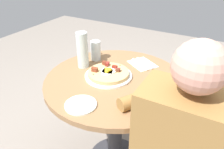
# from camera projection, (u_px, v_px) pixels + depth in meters

# --- Properties ---
(dining_table) EXTENTS (0.84, 0.84, 0.71)m
(dining_table) POSITION_uv_depth(u_px,v_px,m) (115.00, 101.00, 1.38)
(dining_table) COLOR olive
(dining_table) RESTS_ON ground_plane
(pizza_plate) EXTENTS (0.28, 0.28, 0.01)m
(pizza_plate) POSITION_uv_depth(u_px,v_px,m) (109.00, 75.00, 1.31)
(pizza_plate) COLOR white
(pizza_plate) RESTS_ON dining_table
(breakfast_pizza) EXTENTS (0.25, 0.25, 0.05)m
(breakfast_pizza) POSITION_uv_depth(u_px,v_px,m) (108.00, 72.00, 1.30)
(breakfast_pizza) COLOR tan
(breakfast_pizza) RESTS_ON pizza_plate
(bread_plate) EXTENTS (0.16, 0.16, 0.01)m
(bread_plate) POSITION_uv_depth(u_px,v_px,m) (81.00, 105.00, 1.07)
(bread_plate) COLOR silver
(bread_plate) RESTS_ON dining_table
(napkin) EXTENTS (0.22, 0.21, 0.00)m
(napkin) POSITION_uv_depth(u_px,v_px,m) (142.00, 64.00, 1.45)
(napkin) COLOR white
(napkin) RESTS_ON dining_table
(fork) EXTENTS (0.16, 0.11, 0.00)m
(fork) POSITION_uv_depth(u_px,v_px,m) (145.00, 63.00, 1.46)
(fork) COLOR silver
(fork) RESTS_ON napkin
(knife) EXTENTS (0.16, 0.11, 0.00)m
(knife) POSITION_uv_depth(u_px,v_px,m) (140.00, 64.00, 1.44)
(knife) COLOR silver
(knife) RESTS_ON napkin
(water_glass) EXTENTS (0.07, 0.07, 0.13)m
(water_glass) POSITION_uv_depth(u_px,v_px,m) (96.00, 51.00, 1.48)
(water_glass) COLOR silver
(water_glass) RESTS_ON dining_table
(water_bottle) EXTENTS (0.07, 0.07, 0.23)m
(water_bottle) POSITION_uv_depth(u_px,v_px,m) (82.00, 50.00, 1.37)
(water_bottle) COLOR silver
(water_bottle) RESTS_ON dining_table
(salt_shaker) EXTENTS (0.03, 0.03, 0.05)m
(salt_shaker) POSITION_uv_depth(u_px,v_px,m) (97.00, 52.00, 1.57)
(salt_shaker) COLOR white
(salt_shaker) RESTS_ON dining_table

